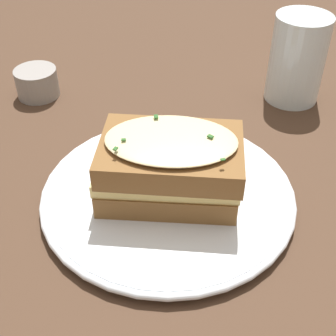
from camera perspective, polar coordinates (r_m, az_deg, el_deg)
The scene contains 5 objects.
ground_plane at distance 0.48m, azimuth -0.24°, elevation -7.14°, with size 2.40×2.40×0.00m, color #473021.
dinner_plate at distance 0.50m, azimuth -0.00°, elevation -3.20°, with size 0.27×0.27×0.01m.
sandwich at distance 0.47m, azimuth 0.16°, elevation 0.36°, with size 0.16×0.17×0.08m.
water_glass at distance 0.67m, azimuth 15.47°, elevation 12.69°, with size 0.07×0.07×0.12m, color silver.
condiment_pot at distance 0.69m, azimuth -15.68°, elevation 9.98°, with size 0.06×0.06×0.04m, color gray.
Camera 1 is at (0.23, 0.23, 0.35)m, focal length 50.00 mm.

